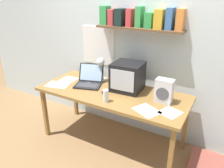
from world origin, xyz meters
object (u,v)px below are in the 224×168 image
object	(u,v)px
corner_desk	(112,96)
printed_handout	(147,111)
computer_mouse	(105,92)
loose_paper_near_monitor	(69,80)
loose_paper_near_laptop	(58,85)
juice_glass	(106,96)
laptop	(89,80)
space_heater	(164,91)
crt_monitor	(128,77)
desk_lamp	(101,65)
open_notebook	(170,113)

from	to	relation	value
corner_desk	printed_handout	size ratio (longest dim) A/B	5.72
computer_mouse	loose_paper_near_monitor	bearing A→B (deg)	170.00
loose_paper_near_laptop	juice_glass	bearing A→B (deg)	-6.49
laptop	printed_handout	bearing A→B (deg)	-34.98
corner_desk	juice_glass	distance (m)	0.29
laptop	computer_mouse	xyz separation A→B (m)	(0.32, -0.13, -0.05)
computer_mouse	loose_paper_near_monitor	world-z (taller)	computer_mouse
space_heater	computer_mouse	size ratio (longest dim) A/B	2.48
crt_monitor	laptop	distance (m)	0.52
crt_monitor	desk_lamp	xyz separation A→B (m)	(-0.42, 0.07, 0.06)
computer_mouse	laptop	bearing A→B (deg)	157.32
space_heater	printed_handout	distance (m)	0.31
crt_monitor	printed_handout	bearing A→B (deg)	-46.16
juice_glass	loose_paper_near_monitor	bearing A→B (deg)	159.03
corner_desk	loose_paper_near_monitor	distance (m)	0.71
corner_desk	crt_monitor	size ratio (longest dim) A/B	4.89
space_heater	open_notebook	world-z (taller)	space_heater
corner_desk	juice_glass	size ratio (longest dim) A/B	12.96
juice_glass	open_notebook	distance (m)	0.69
corner_desk	juice_glass	bearing A→B (deg)	-74.68
printed_handout	open_notebook	distance (m)	0.23
computer_mouse	loose_paper_near_laptop	size ratio (longest dim) A/B	0.33
corner_desk	laptop	world-z (taller)	laptop
juice_glass	loose_paper_near_monitor	xyz separation A→B (m)	(-0.78, 0.30, -0.06)
printed_handout	open_notebook	world-z (taller)	same
desk_lamp	loose_paper_near_laptop	distance (m)	0.62
computer_mouse	loose_paper_near_laptop	bearing A→B (deg)	-171.82
printed_handout	open_notebook	size ratio (longest dim) A/B	1.29
desk_lamp	crt_monitor	bearing A→B (deg)	-17.17
corner_desk	loose_paper_near_laptop	world-z (taller)	loose_paper_near_laptop
crt_monitor	printed_handout	xyz separation A→B (m)	(0.40, -0.37, -0.17)
crt_monitor	space_heater	size ratio (longest dim) A/B	1.40
loose_paper_near_laptop	laptop	bearing A→B (deg)	33.83
computer_mouse	printed_handout	xyz separation A→B (m)	(0.59, -0.15, -0.01)
loose_paper_near_laptop	open_notebook	bearing A→B (deg)	1.05
loose_paper_near_laptop	printed_handout	bearing A→B (deg)	-2.35
corner_desk	loose_paper_near_laptop	bearing A→B (deg)	-166.58
crt_monitor	printed_handout	distance (m)	0.57
loose_paper_near_laptop	crt_monitor	bearing A→B (deg)	20.57
computer_mouse	loose_paper_near_monitor	distance (m)	0.66
desk_lamp	loose_paper_near_monitor	size ratio (longest dim) A/B	1.51
juice_glass	loose_paper_near_laptop	bearing A→B (deg)	173.51
loose_paper_near_laptop	open_notebook	world-z (taller)	same
loose_paper_near_monitor	open_notebook	xyz separation A→B (m)	(1.46, -0.18, 0.00)
corner_desk	desk_lamp	world-z (taller)	desk_lamp
computer_mouse	printed_handout	bearing A→B (deg)	-13.87
desk_lamp	space_heater	distance (m)	0.92
crt_monitor	loose_paper_near_laptop	distance (m)	0.92
computer_mouse	open_notebook	world-z (taller)	computer_mouse
computer_mouse	printed_handout	world-z (taller)	computer_mouse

